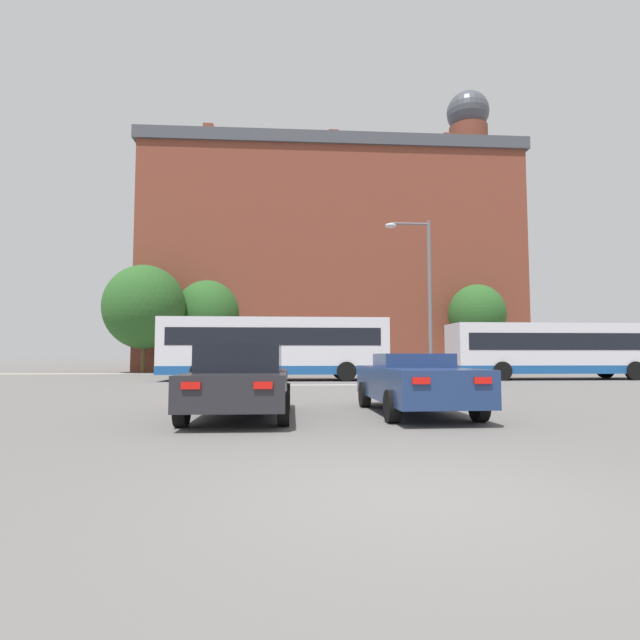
{
  "coord_description": "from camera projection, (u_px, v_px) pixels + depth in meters",
  "views": [
    {
      "loc": [
        -1.18,
        -4.64,
        1.3
      ],
      "look_at": [
        0.68,
        22.83,
        3.28
      ],
      "focal_mm": 28.0,
      "sensor_mm": 36.0,
      "label": 1
    }
  ],
  "objects": [
    {
      "name": "brick_civic_building",
      "position": [
        332.0,
        261.0,
        47.51
      ],
      "size": [
        33.68,
        12.66,
        27.5
      ],
      "color": "brown",
      "rests_on": "ground_plane"
    },
    {
      "name": "traffic_light_far_left",
      "position": [
        233.0,
        339.0,
        35.97
      ],
      "size": [
        0.26,
        0.31,
        3.65
      ],
      "color": "slate",
      "rests_on": "ground_plane"
    },
    {
      "name": "ground_plane",
      "position": [
        413.0,
        496.0,
        4.61
      ],
      "size": [
        400.0,
        400.0,
        0.0
      ],
      "primitive_type": "plane",
      "color": "#605E5B"
    },
    {
      "name": "bus_crossing_trailing",
      "position": [
        556.0,
        350.0,
        27.58
      ],
      "size": [
        11.74,
        2.74,
        3.05
      ],
      "rotation": [
        0.0,
        0.0,
        -1.57
      ],
      "color": "silver",
      "rests_on": "ground_plane"
    },
    {
      "name": "tree_by_building",
      "position": [
        144.0,
        307.0,
        38.07
      ],
      "size": [
        6.12,
        6.12,
        8.24
      ],
      "color": "#4C3823",
      "rests_on": "ground_plane"
    },
    {
      "name": "pedestrian_waiting",
      "position": [
        181.0,
        359.0,
        36.16
      ],
      "size": [
        0.45,
        0.42,
        1.79
      ],
      "rotation": [
        0.0,
        0.0,
        3.78
      ],
      "color": "black",
      "rests_on": "ground_plane"
    },
    {
      "name": "traffic_light_far_right",
      "position": [
        366.0,
        336.0,
        36.68
      ],
      "size": [
        0.26,
        0.31,
        4.14
      ],
      "color": "slate",
      "rests_on": "ground_plane"
    },
    {
      "name": "car_saloon_left",
      "position": [
        241.0,
        380.0,
        10.55
      ],
      "size": [
        2.11,
        4.57,
        1.54
      ],
      "rotation": [
        0.0,
        0.0,
        -0.01
      ],
      "color": "#232328",
      "rests_on": "ground_plane"
    },
    {
      "name": "car_roadster_right",
      "position": [
        414.0,
        382.0,
        11.24
      ],
      "size": [
        2.04,
        4.9,
        1.35
      ],
      "rotation": [
        0.0,
        0.0,
        0.02
      ],
      "color": "navy",
      "rests_on": "ground_plane"
    },
    {
      "name": "tree_kerbside",
      "position": [
        477.0,
        314.0,
        40.35
      ],
      "size": [
        4.56,
        4.56,
        7.08
      ],
      "color": "#4C3823",
      "rests_on": "ground_plane"
    },
    {
      "name": "bus_crossing_lead",
      "position": [
        275.0,
        347.0,
        26.39
      ],
      "size": [
        11.84,
        2.77,
        3.28
      ],
      "rotation": [
        0.0,
        0.0,
        -1.57
      ],
      "color": "silver",
      "rests_on": "ground_plane"
    },
    {
      "name": "tree_distant",
      "position": [
        208.0,
        315.0,
        41.27
      ],
      "size": [
        5.56,
        5.56,
        7.62
      ],
      "color": "#4C3823",
      "rests_on": "ground_plane"
    },
    {
      "name": "stop_line_strip",
      "position": [
        313.0,
        385.0,
        22.16
      ],
      "size": [
        7.67,
        0.3,
        0.01
      ],
      "primitive_type": "cube",
      "color": "silver",
      "rests_on": "ground_plane"
    },
    {
      "name": "street_lamp_junction",
      "position": [
        422.0,
        284.0,
        22.16
      ],
      "size": [
        2.06,
        0.36,
        7.35
      ],
      "color": "slate",
      "rests_on": "ground_plane"
    },
    {
      "name": "far_pavement",
      "position": [
        302.0,
        373.0,
        37.05
      ],
      "size": [
        68.52,
        2.5,
        0.01
      ],
      "primitive_type": "cube",
      "color": "gray",
      "rests_on": "ground_plane"
    }
  ]
}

